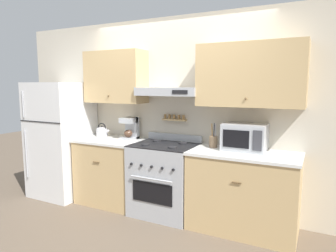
{
  "coord_description": "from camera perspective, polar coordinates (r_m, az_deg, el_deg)",
  "views": [
    {
      "loc": [
        1.73,
        -2.98,
        1.65
      ],
      "look_at": [
        0.08,
        0.27,
        1.16
      ],
      "focal_mm": 32.0,
      "sensor_mm": 36.0,
      "label": 1
    }
  ],
  "objects": [
    {
      "name": "tea_kettle",
      "position": [
        4.49,
        -12.44,
        -1.01
      ],
      "size": [
        0.21,
        0.16,
        0.2
      ],
      "color": "#B7B7BC",
      "rests_on": "counter_left"
    },
    {
      "name": "refrigerator",
      "position": [
        4.8,
        -19.63,
        -2.39
      ],
      "size": [
        0.79,
        0.78,
        1.7
      ],
      "color": "white",
      "rests_on": "ground_plane"
    },
    {
      "name": "microwave",
      "position": [
        3.57,
        14.41,
        -2.02
      ],
      "size": [
        0.49,
        0.37,
        0.31
      ],
      "color": "#ADAFB5",
      "rests_on": "counter_right"
    },
    {
      "name": "wall_back",
      "position": [
        3.97,
        2.12,
        4.54
      ],
      "size": [
        5.2,
        0.46,
        2.55
      ],
      "color": "beige",
      "rests_on": "ground_plane"
    },
    {
      "name": "coffee_maker",
      "position": [
        4.22,
        -7.2,
        -0.39
      ],
      "size": [
        0.19,
        0.24,
        0.3
      ],
      "color": "#ADAFB5",
      "rests_on": "counter_left"
    },
    {
      "name": "utensil_crock",
      "position": [
        3.67,
        8.64,
        -2.83
      ],
      "size": [
        0.1,
        0.1,
        0.29
      ],
      "color": "#8E7051",
      "rests_on": "counter_right"
    },
    {
      "name": "counter_right",
      "position": [
        3.59,
        14.11,
        -11.99
      ],
      "size": [
        1.22,
        0.65,
        0.91
      ],
      "color": "tan",
      "rests_on": "ground_plane"
    },
    {
      "name": "counter_left",
      "position": [
        4.37,
        -10.69,
        -8.35
      ],
      "size": [
        0.91,
        0.65,
        0.91
      ],
      "color": "tan",
      "rests_on": "ground_plane"
    },
    {
      "name": "stove_range",
      "position": [
        3.91,
        -0.69,
        -10.06
      ],
      "size": [
        0.79,
        0.67,
        1.01
      ],
      "color": "#ADAFB5",
      "rests_on": "ground_plane"
    },
    {
      "name": "ground_plane",
      "position": [
        3.82,
        -2.98,
        -17.93
      ],
      "size": [
        16.0,
        16.0,
        0.0
      ],
      "primitive_type": "plane",
      "color": "brown"
    }
  ]
}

